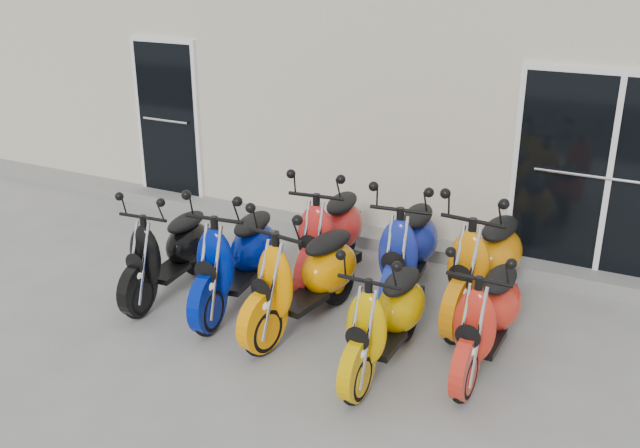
% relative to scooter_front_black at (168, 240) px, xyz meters
% --- Properties ---
extents(ground, '(80.00, 80.00, 0.00)m').
position_rel_scooter_front_black_xyz_m(ground, '(1.36, 0.22, -0.62)').
color(ground, gray).
rests_on(ground, ground).
extents(building, '(14.00, 6.00, 3.20)m').
position_rel_scooter_front_black_xyz_m(building, '(1.36, 5.42, 0.98)').
color(building, beige).
rests_on(building, ground).
extents(front_step, '(14.00, 0.40, 0.15)m').
position_rel_scooter_front_black_xyz_m(front_step, '(1.36, 2.24, -0.54)').
color(front_step, gray).
rests_on(front_step, ground).
extents(door_left, '(1.07, 0.08, 2.22)m').
position_rel_scooter_front_black_xyz_m(door_left, '(-1.84, 2.39, 0.64)').
color(door_left, black).
rests_on(door_left, front_step).
extents(door_right, '(2.02, 0.08, 2.22)m').
position_rel_scooter_front_black_xyz_m(door_right, '(3.96, 2.39, 0.64)').
color(door_right, black).
rests_on(door_right, front_step).
extents(scooter_front_black, '(0.76, 1.72, 1.23)m').
position_rel_scooter_front_black_xyz_m(scooter_front_black, '(0.00, 0.00, 0.00)').
color(scooter_front_black, black).
rests_on(scooter_front_black, ground).
extents(scooter_front_blue, '(0.90, 1.91, 1.36)m').
position_rel_scooter_front_black_xyz_m(scooter_front_blue, '(0.78, 0.10, 0.06)').
color(scooter_front_blue, '#001694').
rests_on(scooter_front_blue, ground).
extents(scooter_front_orange_a, '(0.92, 1.91, 1.35)m').
position_rel_scooter_front_black_xyz_m(scooter_front_orange_a, '(1.60, 0.02, 0.06)').
color(scooter_front_orange_a, '#FB9200').
rests_on(scooter_front_orange_a, ground).
extents(scooter_front_orange_b, '(0.61, 1.67, 1.23)m').
position_rel_scooter_front_black_xyz_m(scooter_front_orange_b, '(2.56, -0.30, -0.00)').
color(scooter_front_orange_b, '#D7A201').
rests_on(scooter_front_orange_b, ground).
extents(scooter_front_red, '(0.63, 1.69, 1.25)m').
position_rel_scooter_front_black_xyz_m(scooter_front_red, '(3.33, 0.13, 0.01)').
color(scooter_front_red, red).
rests_on(scooter_front_red, ground).
extents(scooter_back_red, '(0.91, 1.93, 1.37)m').
position_rel_scooter_front_black_xyz_m(scooter_back_red, '(1.34, 1.09, 0.07)').
color(scooter_back_red, red).
rests_on(scooter_back_red, ground).
extents(scooter_back_blue, '(0.92, 1.94, 1.38)m').
position_rel_scooter_front_black_xyz_m(scooter_back_blue, '(2.24, 1.08, 0.07)').
color(scooter_back_blue, '#162699').
rests_on(scooter_back_blue, ground).
extents(scooter_back_yellow, '(0.84, 1.96, 1.41)m').
position_rel_scooter_front_black_xyz_m(scooter_back_yellow, '(3.04, 1.06, 0.09)').
color(scooter_back_yellow, orange).
rests_on(scooter_back_yellow, ground).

